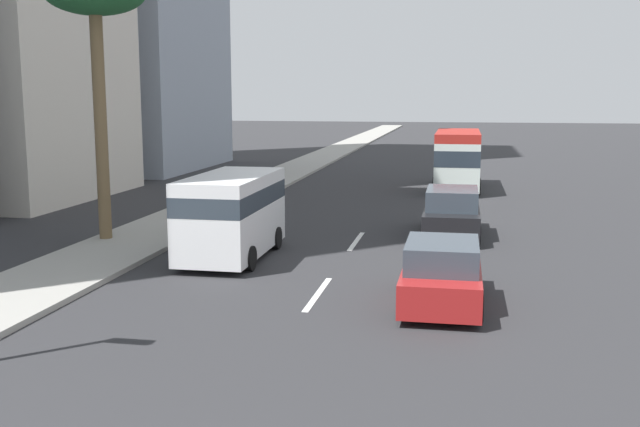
{
  "coord_description": "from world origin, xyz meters",
  "views": [
    {
      "loc": [
        -3.95,
        -3.43,
        4.97
      ],
      "look_at": [
        17.65,
        0.71,
        1.4
      ],
      "focal_mm": 41.39,
      "sensor_mm": 36.0,
      "label": 1
    }
  ],
  "objects_px": {
    "palm_tree": "(95,3)",
    "minibus_third": "(457,158)",
    "van_lead": "(232,211)",
    "car_fourth": "(442,274)",
    "car_second": "(452,213)",
    "pedestrian_near_lamp": "(176,208)"
  },
  "relations": [
    {
      "from": "palm_tree",
      "to": "minibus_third",
      "type": "bearing_deg",
      "value": -34.96
    },
    {
      "from": "van_lead",
      "to": "car_fourth",
      "type": "xyz_separation_m",
      "value": [
        -3.98,
        -6.44,
        -0.72
      ]
    },
    {
      "from": "van_lead",
      "to": "car_second",
      "type": "relative_size",
      "value": 1.08
    },
    {
      "from": "car_fourth",
      "to": "palm_tree",
      "type": "relative_size",
      "value": 0.48
    },
    {
      "from": "car_fourth",
      "to": "palm_tree",
      "type": "bearing_deg",
      "value": 64.36
    },
    {
      "from": "car_second",
      "to": "car_fourth",
      "type": "relative_size",
      "value": 1.13
    },
    {
      "from": "car_second",
      "to": "palm_tree",
      "type": "bearing_deg",
      "value": 106.24
    },
    {
      "from": "car_second",
      "to": "car_fourth",
      "type": "height_order",
      "value": "car_second"
    },
    {
      "from": "car_second",
      "to": "palm_tree",
      "type": "xyz_separation_m",
      "value": [
        -3.35,
        11.49,
        7.07
      ]
    },
    {
      "from": "car_second",
      "to": "palm_tree",
      "type": "distance_m",
      "value": 13.9
    },
    {
      "from": "car_fourth",
      "to": "minibus_third",
      "type": "bearing_deg",
      "value": -0.48
    },
    {
      "from": "car_second",
      "to": "palm_tree",
      "type": "height_order",
      "value": "palm_tree"
    },
    {
      "from": "car_second",
      "to": "pedestrian_near_lamp",
      "type": "height_order",
      "value": "car_second"
    },
    {
      "from": "minibus_third",
      "to": "car_fourth",
      "type": "distance_m",
      "value": 22.04
    },
    {
      "from": "van_lead",
      "to": "car_fourth",
      "type": "relative_size",
      "value": 1.22
    },
    {
      "from": "car_fourth",
      "to": "pedestrian_near_lamp",
      "type": "xyz_separation_m",
      "value": [
        7.09,
        9.51,
        0.26
      ]
    },
    {
      "from": "car_fourth",
      "to": "car_second",
      "type": "bearing_deg",
      "value": -0.69
    },
    {
      "from": "car_fourth",
      "to": "van_lead",
      "type": "bearing_deg",
      "value": 58.26
    },
    {
      "from": "van_lead",
      "to": "pedestrian_near_lamp",
      "type": "height_order",
      "value": "van_lead"
    },
    {
      "from": "minibus_third",
      "to": "car_fourth",
      "type": "xyz_separation_m",
      "value": [
        -22.02,
        0.18,
        -0.93
      ]
    },
    {
      "from": "van_lead",
      "to": "minibus_third",
      "type": "bearing_deg",
      "value": 159.84
    },
    {
      "from": "van_lead",
      "to": "palm_tree",
      "type": "bearing_deg",
      "value": -106.7
    }
  ]
}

